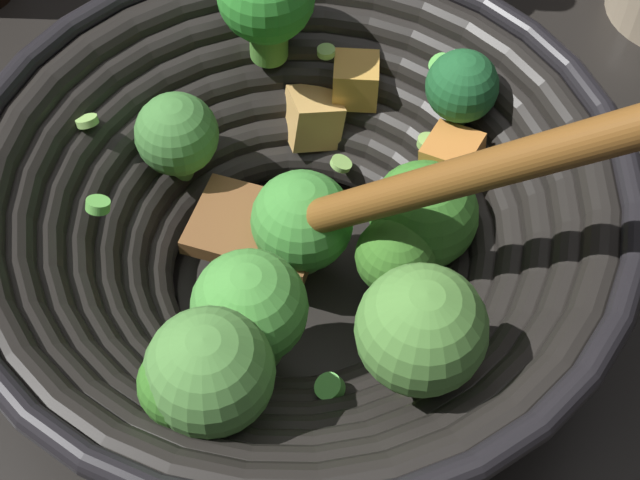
{
  "coord_description": "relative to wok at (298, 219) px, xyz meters",
  "views": [
    {
      "loc": [
        -0.25,
        -0.15,
        0.46
      ],
      "look_at": [
        0.02,
        -0.0,
        0.03
      ],
      "focal_mm": 54.01,
      "sensor_mm": 36.0,
      "label": 1
    }
  ],
  "objects": [
    {
      "name": "wok",
      "position": [
        0.0,
        0.0,
        0.0
      ],
      "size": [
        0.36,
        0.39,
        0.26
      ],
      "color": "black",
      "rests_on": "ground"
    },
    {
      "name": "ground_plane",
      "position": [
        0.0,
        0.0,
        -0.07
      ],
      "size": [
        4.0,
        4.0,
        0.0
      ],
      "primitive_type": "plane",
      "color": "black"
    }
  ]
}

